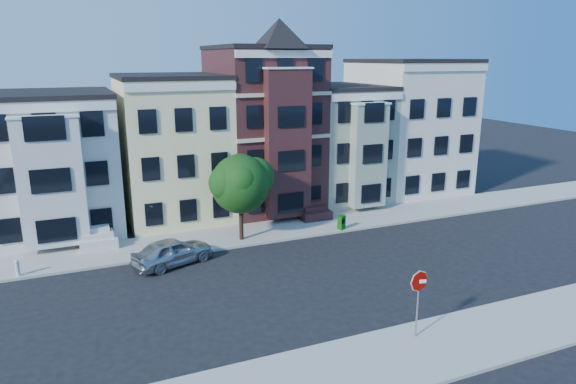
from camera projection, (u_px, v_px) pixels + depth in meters
name	position (u px, v px, depth m)	size (l,w,h in m)	color
ground	(355.00, 272.00, 28.22)	(120.00, 120.00, 0.00)	black
far_sidewalk	(296.00, 228.00, 35.32)	(60.00, 4.00, 0.15)	#9E9B93
near_sidewalk	(454.00, 343.00, 21.08)	(60.00, 4.00, 0.15)	#9E9B93
house_white	(53.00, 164.00, 34.31)	(8.00, 9.00, 9.00)	silver
house_yellow	(172.00, 149.00, 37.21)	(7.00, 9.00, 10.00)	#F6E8A7
house_brown	(263.00, 130.00, 39.59)	(7.00, 9.00, 12.00)	#3C1B1B
house_green	(337.00, 144.00, 42.43)	(6.00, 9.00, 9.00)	gray
house_cream	(408.00, 127.00, 44.82)	(8.00, 9.00, 11.00)	silver
street_tree	(240.00, 188.00, 32.00)	(5.84, 5.84, 6.79)	#164D10
parked_car	(173.00, 251.00, 29.05)	(1.86, 4.62, 1.57)	#AEB2B8
newspaper_box	(341.00, 222.00, 34.64)	(0.44, 0.39, 0.97)	#0C5C0E
fire_hydrant	(18.00, 269.00, 27.28)	(0.26, 0.26, 0.73)	beige
stop_sign	(418.00, 300.00, 21.02)	(0.92, 0.13, 3.34)	#A20600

